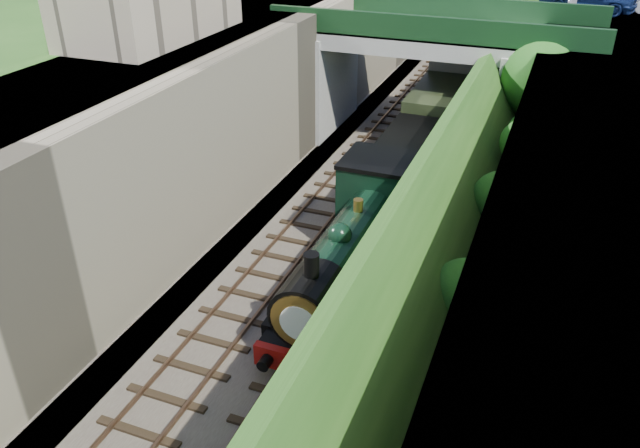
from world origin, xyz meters
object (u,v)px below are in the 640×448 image
Objects in this scene: road_bridge at (444,70)px; tree at (542,83)px; tender at (409,172)px; locomotive at (355,249)px.

tree is at bearing -27.67° from road_bridge.
tree is 7.64m from tender.
road_bridge is 8.18m from tender.
tree is at bearing 69.42° from locomotive.
tender is at bearing -88.12° from road_bridge.
road_bridge is 15.32m from locomotive.
tender is at bearing -132.25° from tree.
locomotive is at bearing -90.00° from tender.
tree is 0.65× the size of locomotive.
road_bridge reaches higher than locomotive.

